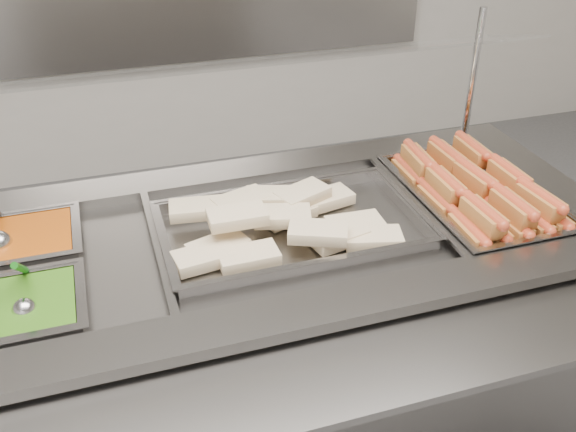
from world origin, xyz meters
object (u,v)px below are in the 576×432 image
object	(u,v)px
serving_spoon	(24,302)
steam_counter	(272,351)
sneeze_guard	(245,68)
pan_hotdogs	(473,203)
pan_wraps	(292,231)

from	to	relation	value
serving_spoon	steam_counter	bearing A→B (deg)	14.17
sneeze_guard	pan_hotdogs	bearing A→B (deg)	-18.81
steam_counter	sneeze_guard	world-z (taller)	sneeze_guard
pan_wraps	steam_counter	bearing A→B (deg)	-179.53
pan_hotdogs	pan_wraps	distance (m)	0.51
sneeze_guard	pan_wraps	xyz separation A→B (m)	(0.06, -0.20, -0.35)
pan_hotdogs	serving_spoon	world-z (taller)	serving_spoon
pan_wraps	pan_hotdogs	bearing A→B (deg)	0.47
sneeze_guard	steam_counter	bearing A→B (deg)	-89.52
steam_counter	serving_spoon	size ratio (longest dim) A/B	10.75
sneeze_guard	pan_wraps	world-z (taller)	sneeze_guard
pan_hotdogs	pan_wraps	bearing A→B (deg)	-179.53
pan_wraps	serving_spoon	xyz separation A→B (m)	(-0.61, -0.14, 0.03)
pan_hotdogs	sneeze_guard	bearing A→B (deg)	161.19
sneeze_guard	serving_spoon	distance (m)	0.72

